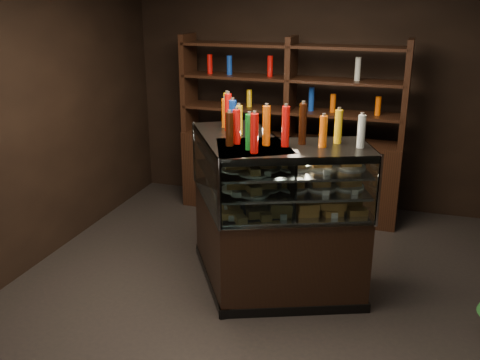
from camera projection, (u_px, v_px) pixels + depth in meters
The scene contains 6 objects.
ground at pixel (295, 312), 4.29m from camera, with size 5.00×5.00×0.00m, color black.
room_shell at pixel (305, 67), 3.65m from camera, with size 5.02×5.02×3.01m.
display_case at pixel (264, 240), 4.51m from camera, with size 1.73×1.35×1.32m.
food_display at pixel (265, 177), 4.32m from camera, with size 1.42×1.05×0.41m.
bottles_top at pixel (267, 124), 4.18m from camera, with size 1.26×0.91×0.30m.
back_shelving at pixel (288, 162), 6.09m from camera, with size 2.49×0.48×2.00m.
Camera 1 is at (0.68, -3.67, 2.40)m, focal length 40.00 mm.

